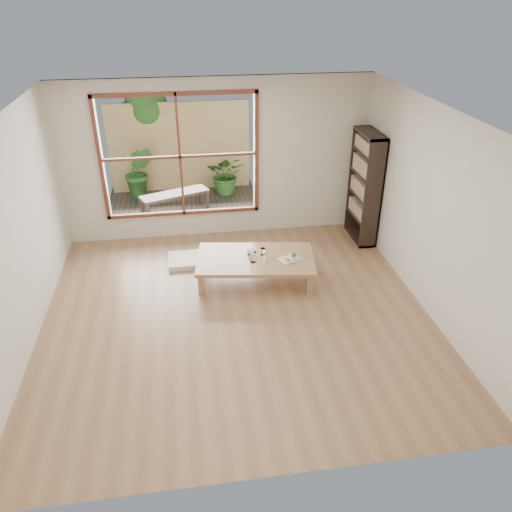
{
  "coord_description": "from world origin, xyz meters",
  "views": [
    {
      "loc": [
        -0.56,
        -5.36,
        3.89
      ],
      "look_at": [
        0.34,
        0.54,
        0.55
      ],
      "focal_mm": 35.0,
      "sensor_mm": 36.0,
      "label": 1
    }
  ],
  "objects": [
    {
      "name": "ground",
      "position": [
        0.0,
        0.0,
        0.0
      ],
      "size": [
        5.0,
        5.0,
        0.0
      ],
      "primitive_type": "plane",
      "color": "#9B784D",
      "rests_on": "ground"
    },
    {
      "name": "low_table",
      "position": [
        0.37,
        0.81,
        0.32
      ],
      "size": [
        1.79,
        1.17,
        0.37
      ],
      "rotation": [
        0.0,
        0.0,
        -0.14
      ],
      "color": "tan",
      "rests_on": "ground"
    },
    {
      "name": "floor_cushion",
      "position": [
        -0.64,
        1.48,
        0.04
      ],
      "size": [
        0.52,
        0.52,
        0.07
      ],
      "primitive_type": "cube",
      "rotation": [
        0.0,
        0.0,
        0.01
      ],
      "color": "white",
      "rests_on": "ground"
    },
    {
      "name": "bookshelf",
      "position": [
        2.34,
        1.9,
        0.9
      ],
      "size": [
        0.29,
        0.81,
        1.81
      ],
      "primitive_type": "cube",
      "color": "black",
      "rests_on": "ground"
    },
    {
      "name": "glass_tall",
      "position": [
        0.33,
        0.7,
        0.44
      ],
      "size": [
        0.09,
        0.09,
        0.16
      ],
      "primitive_type": "cylinder",
      "color": "silver",
      "rests_on": "low_table"
    },
    {
      "name": "glass_mid",
      "position": [
        0.49,
        0.89,
        0.42
      ],
      "size": [
        0.07,
        0.07,
        0.1
      ],
      "primitive_type": "cylinder",
      "color": "silver",
      "rests_on": "low_table"
    },
    {
      "name": "glass_short",
      "position": [
        0.33,
        0.91,
        0.41
      ],
      "size": [
        0.07,
        0.07,
        0.08
      ],
      "primitive_type": "cylinder",
      "color": "silver",
      "rests_on": "low_table"
    },
    {
      "name": "glass_small",
      "position": [
        0.3,
        0.92,
        0.41
      ],
      "size": [
        0.06,
        0.06,
        0.08
      ],
      "primitive_type": "cylinder",
      "color": "silver",
      "rests_on": "low_table"
    },
    {
      "name": "food_tray",
      "position": [
        0.85,
        0.69,
        0.39
      ],
      "size": [
        0.33,
        0.29,
        0.09
      ],
      "rotation": [
        0.0,
        0.0,
        0.39
      ],
      "color": "white",
      "rests_on": "low_table"
    },
    {
      "name": "deck",
      "position": [
        -0.6,
        3.56,
        0.0
      ],
      "size": [
        2.8,
        2.0,
        0.05
      ],
      "primitive_type": "cube",
      "color": "#362E27",
      "rests_on": "ground"
    },
    {
      "name": "garden_bench",
      "position": [
        -0.75,
        3.33,
        0.36
      ],
      "size": [
        1.3,
        0.81,
        0.4
      ],
      "rotation": [
        0.0,
        0.0,
        0.38
      ],
      "color": "black",
      "rests_on": "deck"
    },
    {
      "name": "bamboo_fence",
      "position": [
        -0.6,
        4.56,
        0.9
      ],
      "size": [
        2.8,
        0.06,
        1.8
      ],
      "primitive_type": "cube",
      "color": "tan",
      "rests_on": "ground"
    },
    {
      "name": "shrub_right",
      "position": [
        0.29,
        4.16,
        0.43
      ],
      "size": [
        0.85,
        0.77,
        0.81
      ],
      "primitive_type": "imported",
      "rotation": [
        0.0,
        0.0,
        -0.21
      ],
      "color": "#2F6023",
      "rests_on": "deck"
    },
    {
      "name": "shrub_left",
      "position": [
        -1.43,
        4.25,
        0.54
      ],
      "size": [
        0.61,
        0.52,
        1.03
      ],
      "primitive_type": "imported",
      "rotation": [
        0.0,
        0.0,
        -0.12
      ],
      "color": "#2F6023",
      "rests_on": "deck"
    },
    {
      "name": "garden_tree",
      "position": [
        -1.28,
        4.86,
        1.63
      ],
      "size": [
        1.04,
        0.85,
        2.22
      ],
      "color": "#4C3D2D",
      "rests_on": "ground"
    }
  ]
}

